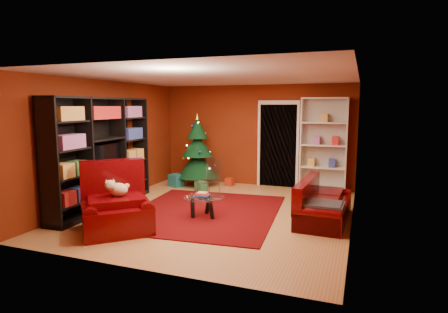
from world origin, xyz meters
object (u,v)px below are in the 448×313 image
(gift_box_red, at_px, (230,182))
(dog, at_px, (118,189))
(christmas_tree, at_px, (197,150))
(media_unit, at_px, (102,154))
(gift_box_teal, at_px, (176,180))
(armchair, at_px, (116,204))
(acrylic_chair, at_px, (208,181))
(sofa, at_px, (324,200))
(coffee_table, at_px, (204,207))
(gift_box_green, at_px, (201,187))
(white_bookshelf, at_px, (324,145))
(rug, at_px, (204,212))

(gift_box_red, distance_m, dog, 4.01)
(christmas_tree, bearing_deg, media_unit, -108.48)
(gift_box_teal, height_order, armchair, armchair)
(acrylic_chair, bearing_deg, sofa, 2.89)
(gift_box_teal, xyz_separation_m, coffee_table, (1.75, -2.24, 0.05))
(gift_box_teal, relative_size, sofa, 0.18)
(christmas_tree, xyz_separation_m, gift_box_green, (0.37, -0.61, -0.80))
(armchair, bearing_deg, dog, 45.00)
(armchair, bearing_deg, gift_box_teal, 58.55)
(media_unit, relative_size, armchair, 2.47)
(gift_box_green, xyz_separation_m, armchair, (-0.14, -3.14, 0.34))
(gift_box_green, distance_m, white_bookshelf, 3.11)
(gift_box_red, bearing_deg, rug, -81.71)
(rug, relative_size, gift_box_red, 16.48)
(gift_box_red, bearing_deg, gift_box_green, -116.56)
(gift_box_teal, distance_m, coffee_table, 2.85)
(christmas_tree, relative_size, gift_box_teal, 6.01)
(gift_box_green, bearing_deg, armchair, -92.60)
(gift_box_teal, xyz_separation_m, armchair, (0.69, -3.43, 0.30))
(gift_box_red, bearing_deg, christmas_tree, -162.98)
(rug, relative_size, media_unit, 1.11)
(coffee_table, bearing_deg, rug, 112.05)
(armchair, distance_m, dog, 0.24)
(armchair, xyz_separation_m, dog, (0.00, 0.07, 0.23))
(acrylic_chair, bearing_deg, media_unit, -123.50)
(media_unit, bearing_deg, armchair, -46.72)
(gift_box_teal, xyz_separation_m, dog, (0.69, -3.36, 0.53))
(gift_box_red, xyz_separation_m, dog, (-0.57, -3.93, 0.59))
(white_bookshelf, xyz_separation_m, armchair, (-2.90, -4.17, -0.67))
(media_unit, height_order, coffee_table, media_unit)
(media_unit, relative_size, acrylic_chair, 3.54)
(media_unit, height_order, armchair, media_unit)
(sofa, bearing_deg, white_bookshelf, 9.24)
(christmas_tree, distance_m, dog, 3.70)
(white_bookshelf, relative_size, coffee_table, 3.00)
(gift_box_red, xyz_separation_m, acrylic_chair, (0.04, -1.53, 0.31))
(rug, bearing_deg, christmas_tree, 117.34)
(rug, xyz_separation_m, sofa, (2.24, 0.27, 0.37))
(armchair, relative_size, acrylic_chair, 1.43)
(rug, xyz_separation_m, gift_box_red, (-0.36, 2.49, 0.09))
(rug, height_order, armchair, armchair)
(white_bookshelf, bearing_deg, armchair, -125.13)
(gift_box_teal, height_order, gift_box_green, gift_box_teal)
(media_unit, relative_size, gift_box_red, 14.87)
(rug, bearing_deg, sofa, 6.93)
(coffee_table, bearing_deg, sofa, 15.60)
(rug, xyz_separation_m, coffee_table, (0.13, -0.32, 0.19))
(gift_box_red, distance_m, white_bookshelf, 2.55)
(dog, bearing_deg, rug, 14.26)
(rug, distance_m, media_unit, 2.37)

